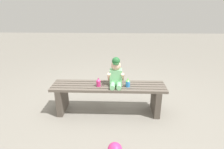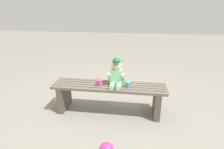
# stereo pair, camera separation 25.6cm
# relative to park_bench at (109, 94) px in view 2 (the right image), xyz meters

# --- Properties ---
(ground_plane) EXTENTS (16.00, 16.00, 0.00)m
(ground_plane) POSITION_rel_park_bench_xyz_m (0.00, 0.00, -0.29)
(ground_plane) COLOR gray
(park_bench) EXTENTS (1.61, 0.38, 0.43)m
(park_bench) POSITION_rel_park_bench_xyz_m (0.00, 0.00, 0.00)
(park_bench) COLOR #60564C
(park_bench) RESTS_ON ground_plane
(child_figure) EXTENTS (0.23, 0.27, 0.40)m
(child_figure) POSITION_rel_park_bench_xyz_m (0.10, 0.01, 0.32)
(child_figure) COLOR #7FCC8C
(child_figure) RESTS_ON park_bench
(sippy_cup_left) EXTENTS (0.06, 0.06, 0.12)m
(sippy_cup_left) POSITION_rel_park_bench_xyz_m (-0.14, -0.04, 0.20)
(sippy_cup_left) COLOR #E5337F
(sippy_cup_left) RESTS_ON park_bench
(sippy_cup_right) EXTENTS (0.06, 0.06, 0.12)m
(sippy_cup_right) POSITION_rel_park_bench_xyz_m (0.27, -0.04, 0.20)
(sippy_cup_right) COLOR #338CE5
(sippy_cup_right) RESTS_ON park_bench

